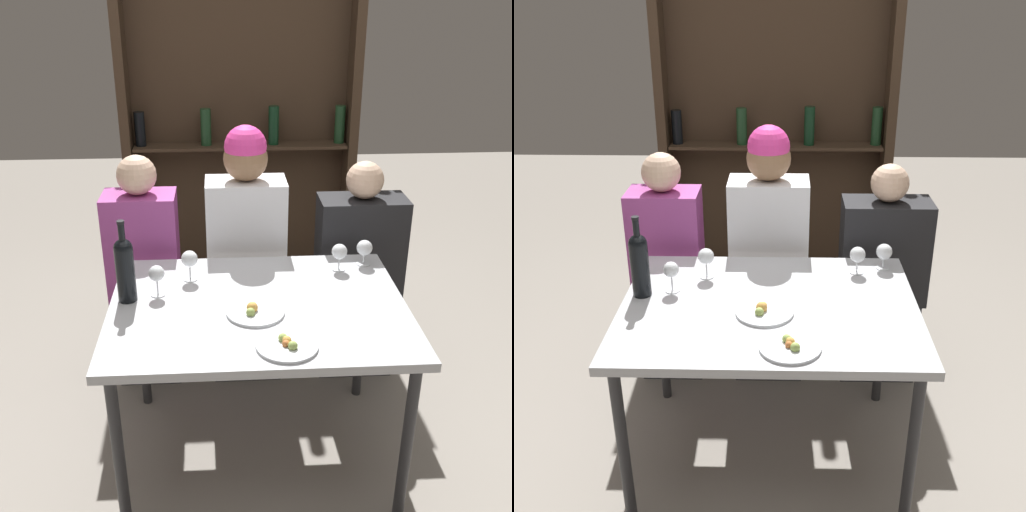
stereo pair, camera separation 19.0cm
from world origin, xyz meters
TOP-DOWN VIEW (x-y plane):
  - ground_plane at (0.00, 0.00)m, footprint 10.00×10.00m
  - dining_table at (0.00, 0.00)m, footprint 1.18×0.89m
  - wine_rack_wall at (0.00, 1.83)m, footprint 1.52×0.21m
  - wine_bottle at (-0.52, 0.07)m, footprint 0.08×0.08m
  - wine_glass_0 at (-0.28, 0.23)m, footprint 0.07×0.07m
  - wine_glass_1 at (0.38, 0.29)m, footprint 0.07×0.07m
  - wine_glass_2 at (-0.40, 0.10)m, footprint 0.07×0.07m
  - wine_glass_3 at (0.50, 0.34)m, footprint 0.07×0.07m
  - food_plate_0 at (-0.02, -0.07)m, footprint 0.23×0.23m
  - food_plate_1 at (0.08, -0.31)m, footprint 0.22×0.22m
  - seated_person_left at (-0.53, 0.63)m, footprint 0.35×0.22m
  - seated_person_center at (-0.02, 0.63)m, footprint 0.39×0.22m
  - seated_person_right at (0.56, 0.63)m, footprint 0.43×0.22m

SIDE VIEW (x-z plane):
  - ground_plane at x=0.00m, z-range 0.00..0.00m
  - seated_person_right at x=0.56m, z-range -0.04..1.11m
  - seated_person_left at x=-0.53m, z-range -0.03..1.17m
  - seated_person_center at x=-0.02m, z-range -0.01..1.32m
  - dining_table at x=0.00m, z-range 0.31..1.07m
  - food_plate_1 at x=0.08m, z-range 0.75..0.79m
  - food_plate_0 at x=-0.02m, z-range 0.74..0.79m
  - wine_glass_3 at x=0.50m, z-range 0.78..0.90m
  - wine_glass_1 at x=0.38m, z-range 0.78..0.90m
  - wine_glass_2 at x=-0.40m, z-range 0.79..0.92m
  - wine_glass_0 at x=-0.28m, z-range 0.79..0.92m
  - wine_bottle at x=-0.52m, z-range 0.74..1.08m
  - wine_rack_wall at x=0.00m, z-range 0.00..2.39m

